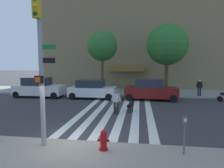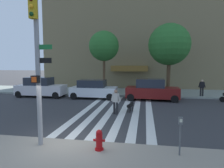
{
  "view_description": "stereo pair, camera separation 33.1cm",
  "coord_description": "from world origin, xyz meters",
  "px_view_note": "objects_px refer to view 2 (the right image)",
  "views": [
    {
      "loc": [
        2.79,
        -7.62,
        3.32
      ],
      "look_at": [
        0.86,
        5.83,
        1.92
      ],
      "focal_mm": 31.41,
      "sensor_mm": 36.0,
      "label": 1
    },
    {
      "loc": [
        3.12,
        -7.57,
        3.32
      ],
      "look_at": [
        0.86,
        5.83,
        1.92
      ],
      "focal_mm": 31.41,
      "sensor_mm": 36.0,
      "label": 2
    }
  ],
  "objects_px": {
    "fire_hydrant": "(99,140)",
    "street_tree_nearest": "(104,46)",
    "parked_car_near_curb": "(41,88)",
    "parking_meter_curbside": "(180,131)",
    "pedestrian_bystander": "(202,87)",
    "parked_car_third_in_line": "(152,90)",
    "traffic_light_pole": "(37,59)",
    "street_tree_middle": "(169,45)",
    "parked_car_behind_first": "(94,89)",
    "pedestrian_dog_walker": "(116,100)",
    "dog_on_leash": "(130,105)"
  },
  "relations": [
    {
      "from": "fire_hydrant",
      "to": "pedestrian_bystander",
      "type": "distance_m",
      "value": 15.27
    },
    {
      "from": "parked_car_near_curb",
      "to": "pedestrian_bystander",
      "type": "distance_m",
      "value": 16.06
    },
    {
      "from": "parked_car_near_curb",
      "to": "parked_car_third_in_line",
      "type": "xyz_separation_m",
      "value": [
        11.02,
        0.0,
        -0.01
      ]
    },
    {
      "from": "parked_car_third_in_line",
      "to": "pedestrian_bystander",
      "type": "xyz_separation_m",
      "value": [
        4.9,
        2.12,
        0.14
      ]
    },
    {
      "from": "parked_car_near_curb",
      "to": "street_tree_nearest",
      "type": "xyz_separation_m",
      "value": [
        6.06,
        2.36,
        4.23
      ]
    },
    {
      "from": "parking_meter_curbside",
      "to": "dog_on_leash",
      "type": "height_order",
      "value": "parking_meter_curbside"
    },
    {
      "from": "pedestrian_bystander",
      "to": "parked_car_behind_first",
      "type": "bearing_deg",
      "value": -168.48
    },
    {
      "from": "parked_car_behind_first",
      "to": "street_tree_nearest",
      "type": "xyz_separation_m",
      "value": [
        0.55,
        2.36,
        4.29
      ]
    },
    {
      "from": "street_tree_middle",
      "to": "parked_car_behind_first",
      "type": "bearing_deg",
      "value": -160.65
    },
    {
      "from": "parked_car_near_curb",
      "to": "parked_car_third_in_line",
      "type": "height_order",
      "value": "parked_car_near_curb"
    },
    {
      "from": "parking_meter_curbside",
      "to": "parked_car_near_curb",
      "type": "distance_m",
      "value": 16.21
    },
    {
      "from": "traffic_light_pole",
      "to": "parking_meter_curbside",
      "type": "relative_size",
      "value": 4.26
    },
    {
      "from": "fire_hydrant",
      "to": "parked_car_third_in_line",
      "type": "xyz_separation_m",
      "value": [
        2.26,
        11.36,
        0.41
      ]
    },
    {
      "from": "parking_meter_curbside",
      "to": "pedestrian_dog_walker",
      "type": "bearing_deg",
      "value": 118.45
    },
    {
      "from": "street_tree_nearest",
      "to": "parking_meter_curbside",
      "type": "bearing_deg",
      "value": -67.87
    },
    {
      "from": "parking_meter_curbside",
      "to": "dog_on_leash",
      "type": "distance_m",
      "value": 6.95
    },
    {
      "from": "fire_hydrant",
      "to": "parked_car_near_curb",
      "type": "height_order",
      "value": "parked_car_near_curb"
    },
    {
      "from": "parked_car_behind_first",
      "to": "dog_on_leash",
      "type": "xyz_separation_m",
      "value": [
        3.91,
        -4.74,
        -0.44
      ]
    },
    {
      "from": "street_tree_middle",
      "to": "parked_car_near_curb",
      "type": "bearing_deg",
      "value": -168.73
    },
    {
      "from": "fire_hydrant",
      "to": "traffic_light_pole",
      "type": "bearing_deg",
      "value": 179.14
    },
    {
      "from": "traffic_light_pole",
      "to": "parked_car_third_in_line",
      "type": "relative_size",
      "value": 1.21
    },
    {
      "from": "parked_car_near_curb",
      "to": "street_tree_nearest",
      "type": "relative_size",
      "value": 0.73
    },
    {
      "from": "street_tree_nearest",
      "to": "parked_car_behind_first",
      "type": "bearing_deg",
      "value": -103.12
    },
    {
      "from": "street_tree_middle",
      "to": "dog_on_leash",
      "type": "height_order",
      "value": "street_tree_middle"
    },
    {
      "from": "traffic_light_pole",
      "to": "parked_car_near_curb",
      "type": "height_order",
      "value": "traffic_light_pole"
    },
    {
      "from": "fire_hydrant",
      "to": "street_tree_nearest",
      "type": "xyz_separation_m",
      "value": [
        -2.69,
        13.71,
        4.65
      ]
    },
    {
      "from": "parked_car_behind_first",
      "to": "parked_car_third_in_line",
      "type": "height_order",
      "value": "parked_car_third_in_line"
    },
    {
      "from": "parked_car_third_in_line",
      "to": "dog_on_leash",
      "type": "xyz_separation_m",
      "value": [
        -1.59,
        -4.74,
        -0.49
      ]
    },
    {
      "from": "parked_car_near_curb",
      "to": "street_tree_nearest",
      "type": "bearing_deg",
      "value": 21.23
    },
    {
      "from": "traffic_light_pole",
      "to": "fire_hydrant",
      "type": "bearing_deg",
      "value": -0.86
    },
    {
      "from": "fire_hydrant",
      "to": "parked_car_behind_first",
      "type": "bearing_deg",
      "value": 105.94
    },
    {
      "from": "parked_car_third_in_line",
      "to": "pedestrian_dog_walker",
      "type": "bearing_deg",
      "value": -114.25
    },
    {
      "from": "traffic_light_pole",
      "to": "street_tree_middle",
      "type": "height_order",
      "value": "street_tree_middle"
    },
    {
      "from": "fire_hydrant",
      "to": "parking_meter_curbside",
      "type": "distance_m",
      "value": 2.91
    },
    {
      "from": "fire_hydrant",
      "to": "dog_on_leash",
      "type": "height_order",
      "value": "fire_hydrant"
    },
    {
      "from": "parked_car_third_in_line",
      "to": "street_tree_middle",
      "type": "xyz_separation_m",
      "value": [
        1.73,
        2.54,
        4.32
      ]
    },
    {
      "from": "fire_hydrant",
      "to": "pedestrian_dog_walker",
      "type": "xyz_separation_m",
      "value": [
        -0.25,
        5.79,
        0.41
      ]
    },
    {
      "from": "traffic_light_pole",
      "to": "pedestrian_dog_walker",
      "type": "height_order",
      "value": "traffic_light_pole"
    },
    {
      "from": "fire_hydrant",
      "to": "pedestrian_dog_walker",
      "type": "bearing_deg",
      "value": 92.45
    },
    {
      "from": "pedestrian_dog_walker",
      "to": "parking_meter_curbside",
      "type": "bearing_deg",
      "value": -61.55
    },
    {
      "from": "parking_meter_curbside",
      "to": "pedestrian_bystander",
      "type": "relative_size",
      "value": 0.83
    },
    {
      "from": "parked_car_third_in_line",
      "to": "street_tree_middle",
      "type": "height_order",
      "value": "street_tree_middle"
    },
    {
      "from": "parking_meter_curbside",
      "to": "street_tree_nearest",
      "type": "distance_m",
      "value": 15.32
    },
    {
      "from": "parked_car_third_in_line",
      "to": "pedestrian_bystander",
      "type": "distance_m",
      "value": 5.34
    },
    {
      "from": "traffic_light_pole",
      "to": "parking_meter_curbside",
      "type": "distance_m",
      "value": 5.81
    },
    {
      "from": "parked_car_behind_first",
      "to": "parked_car_third_in_line",
      "type": "relative_size",
      "value": 0.92
    },
    {
      "from": "street_tree_nearest",
      "to": "pedestrian_bystander",
      "type": "relative_size",
      "value": 4.05
    },
    {
      "from": "parked_car_near_curb",
      "to": "pedestrian_dog_walker",
      "type": "bearing_deg",
      "value": -33.19
    },
    {
      "from": "street_tree_middle",
      "to": "dog_on_leash",
      "type": "xyz_separation_m",
      "value": [
        -3.32,
        -7.28,
        -4.81
      ]
    },
    {
      "from": "parked_car_third_in_line",
      "to": "parking_meter_curbside",
      "type": "bearing_deg",
      "value": -86.96
    }
  ]
}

